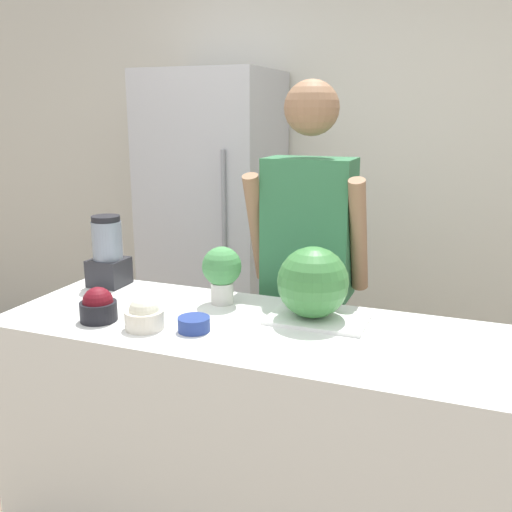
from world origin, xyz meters
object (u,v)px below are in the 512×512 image
blender (108,253)px  potted_plant (222,270)px  bowl_small_blue (194,324)px  bowl_cream (144,315)px  refrigerator (214,231)px  watermelon (313,282)px  person (308,278)px  bowl_cherries (98,306)px

blender → potted_plant: bearing=-4.9°
potted_plant → bowl_small_blue: bearing=-84.2°
bowl_cream → bowl_small_blue: bearing=12.9°
refrigerator → watermelon: (0.94, -1.17, 0.10)m
bowl_cream → blender: 0.59m
person → watermelon: size_ratio=6.76×
potted_plant → person: bearing=55.1°
bowl_small_blue → blender: size_ratio=0.36×
bowl_cherries → person: bearing=49.8°
refrigerator → bowl_cream: bearing=-74.2°
bowl_cream → watermelon: bearing=29.0°
watermelon → bowl_small_blue: (-0.36, -0.26, -0.12)m
refrigerator → watermelon: refrigerator is taller
person → watermelon: person is taller
watermelon → potted_plant: 0.39m
bowl_small_blue → bowl_cherries: bearing=-175.1°
blender → person: bearing=20.7°
refrigerator → person: size_ratio=1.06×
blender → watermelon: bearing=-6.2°
bowl_cherries → bowl_small_blue: size_ratio=1.20×
person → potted_plant: bearing=-124.9°
bowl_small_blue → potted_plant: potted_plant is taller
bowl_cream → bowl_small_blue: bowl_cream is taller
bowl_cream → blender: (-0.43, 0.40, 0.09)m
bowl_small_blue → potted_plant: 0.33m
refrigerator → potted_plant: bearing=-63.4°
bowl_cherries → blender: bearing=120.2°
person → bowl_cream: size_ratio=12.74×
refrigerator → bowl_small_blue: size_ratio=16.51×
refrigerator → bowl_cream: size_ratio=13.46×
watermelon → blender: size_ratio=0.84×
refrigerator → bowl_cream: (0.41, -1.46, 0.01)m
watermelon → bowl_cream: watermelon is taller
refrigerator → person: (0.81, -0.75, -0.01)m
person → bowl_small_blue: 0.71m
person → watermelon: 0.45m
bowl_cream → blender: blender is taller
person → bowl_cream: person is taller
watermelon → blender: 0.97m
watermelon → bowl_cherries: (-0.73, -0.29, -0.09)m
person → bowl_cream: 0.81m
bowl_cherries → bowl_small_blue: (0.38, 0.03, -0.03)m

